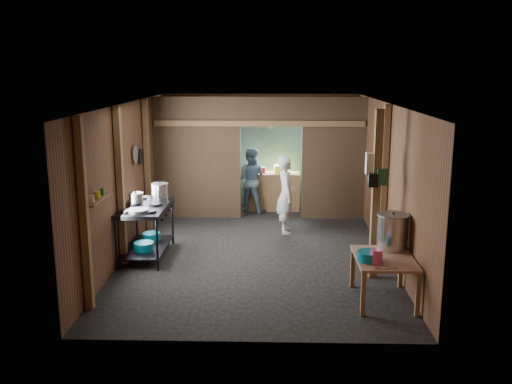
{
  "coord_description": "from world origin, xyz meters",
  "views": [
    {
      "loc": [
        0.27,
        -9.68,
        3.2
      ],
      "look_at": [
        0.0,
        -0.2,
        1.1
      ],
      "focal_mm": 39.68,
      "sensor_mm": 36.0,
      "label": 1
    }
  ],
  "objects_px": {
    "gas_range": "(146,231)",
    "prep_table": "(383,279)",
    "cook": "(286,195)",
    "yellow_tub": "(281,169)",
    "stove_pot_large": "(160,192)",
    "pink_bucket": "(376,257)",
    "stock_pot": "(393,232)"
  },
  "relations": [
    {
      "from": "stock_pot",
      "to": "pink_bucket",
      "type": "bearing_deg",
      "value": -117.5
    },
    {
      "from": "prep_table",
      "to": "gas_range",
      "type": "bearing_deg",
      "value": 154.07
    },
    {
      "from": "gas_range",
      "to": "prep_table",
      "type": "xyz_separation_m",
      "value": [
        3.71,
        -1.8,
        -0.13
      ]
    },
    {
      "from": "yellow_tub",
      "to": "cook",
      "type": "xyz_separation_m",
      "value": [
        0.07,
        -1.85,
        -0.18
      ]
    },
    {
      "from": "prep_table",
      "to": "cook",
      "type": "bearing_deg",
      "value": 111.05
    },
    {
      "from": "prep_table",
      "to": "stock_pot",
      "type": "bearing_deg",
      "value": 65.29
    },
    {
      "from": "stove_pot_large",
      "to": "pink_bucket",
      "type": "xyz_separation_m",
      "value": [
        3.38,
        -2.54,
        -0.3
      ]
    },
    {
      "from": "gas_range",
      "to": "yellow_tub",
      "type": "bearing_deg",
      "value": 55.09
    },
    {
      "from": "prep_table",
      "to": "cook",
      "type": "distance_m",
      "value": 3.59
    },
    {
      "from": "pink_bucket",
      "to": "stove_pot_large",
      "type": "bearing_deg",
      "value": 143.07
    },
    {
      "from": "pink_bucket",
      "to": "cook",
      "type": "bearing_deg",
      "value": 107.31
    },
    {
      "from": "prep_table",
      "to": "stock_pot",
      "type": "distance_m",
      "value": 0.71
    },
    {
      "from": "stove_pot_large",
      "to": "pink_bucket",
      "type": "bearing_deg",
      "value": -36.93
    },
    {
      "from": "gas_range",
      "to": "cook",
      "type": "relative_size",
      "value": 1.01
    },
    {
      "from": "stove_pot_large",
      "to": "stock_pot",
      "type": "relative_size",
      "value": 0.57
    },
    {
      "from": "gas_range",
      "to": "stock_pot",
      "type": "height_order",
      "value": "stock_pot"
    },
    {
      "from": "gas_range",
      "to": "stove_pot_large",
      "type": "xyz_separation_m",
      "value": [
        0.17,
        0.47,
        0.59
      ]
    },
    {
      "from": "stove_pot_large",
      "to": "yellow_tub",
      "type": "xyz_separation_m",
      "value": [
        2.19,
        2.9,
        -0.1
      ]
    },
    {
      "from": "gas_range",
      "to": "yellow_tub",
      "type": "height_order",
      "value": "yellow_tub"
    },
    {
      "from": "stove_pot_large",
      "to": "stock_pot",
      "type": "xyz_separation_m",
      "value": [
        3.72,
        -1.89,
        -0.15
      ]
    },
    {
      "from": "gas_range",
      "to": "cook",
      "type": "bearing_deg",
      "value": 32.09
    },
    {
      "from": "cook",
      "to": "yellow_tub",
      "type": "bearing_deg",
      "value": -2.49
    },
    {
      "from": "stove_pot_large",
      "to": "prep_table",
      "type": "bearing_deg",
      "value": -32.73
    },
    {
      "from": "gas_range",
      "to": "stock_pot",
      "type": "xyz_separation_m",
      "value": [
        3.89,
        -1.42,
        0.43
      ]
    },
    {
      "from": "stove_pot_large",
      "to": "pink_bucket",
      "type": "relative_size",
      "value": 1.58
    },
    {
      "from": "cook",
      "to": "prep_table",
      "type": "bearing_deg",
      "value": -163.74
    },
    {
      "from": "pink_bucket",
      "to": "yellow_tub",
      "type": "distance_m",
      "value": 5.58
    },
    {
      "from": "stock_pot",
      "to": "cook",
      "type": "xyz_separation_m",
      "value": [
        -1.46,
        2.94,
        -0.12
      ]
    },
    {
      "from": "prep_table",
      "to": "yellow_tub",
      "type": "bearing_deg",
      "value": 104.66
    },
    {
      "from": "gas_range",
      "to": "pink_bucket",
      "type": "height_order",
      "value": "gas_range"
    },
    {
      "from": "prep_table",
      "to": "yellow_tub",
      "type": "relative_size",
      "value": 3.41
    },
    {
      "from": "gas_range",
      "to": "stove_pot_large",
      "type": "height_order",
      "value": "stove_pot_large"
    }
  ]
}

